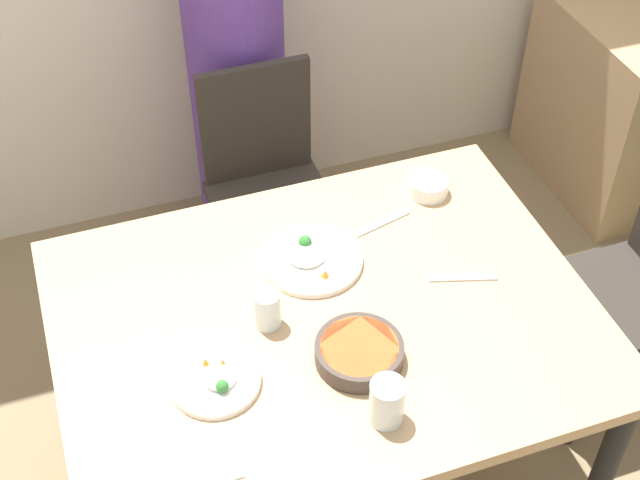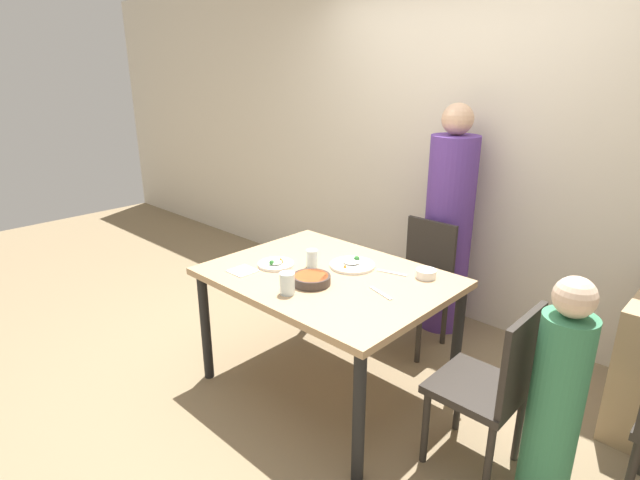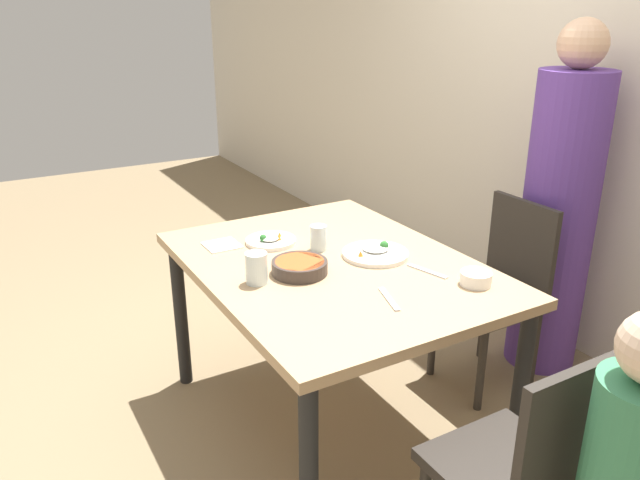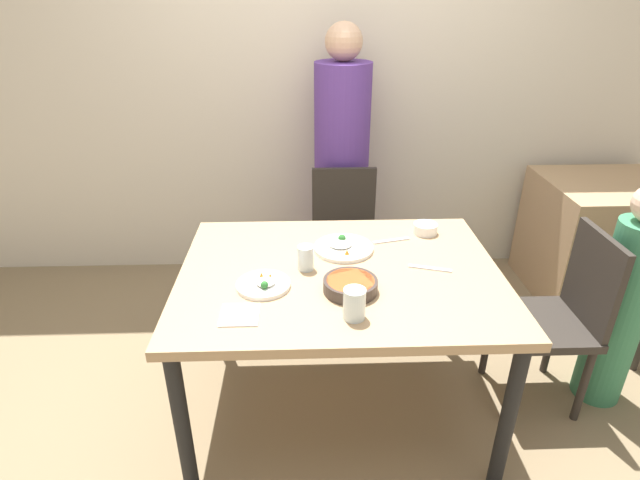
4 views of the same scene
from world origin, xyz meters
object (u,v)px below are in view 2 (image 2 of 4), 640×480
at_px(bowl_curry, 311,279).
at_px(plate_rice_adult, 276,264).
at_px(person_adult, 448,229).
at_px(chair_child_spot, 492,384).
at_px(person_child, 555,403).
at_px(chair_adult_spot, 419,279).
at_px(glass_water_tall, 312,258).

height_order(bowl_curry, plate_rice_adult, bowl_curry).
bearing_deg(person_adult, plate_rice_adult, -107.20).
xyz_separation_m(chair_child_spot, person_child, (0.28, -0.00, 0.04)).
relative_size(chair_adult_spot, person_child, 0.80).
xyz_separation_m(person_adult, bowl_curry, (-0.07, -1.35, 0.01)).
distance_m(chair_adult_spot, glass_water_tall, 0.92).
bearing_deg(person_child, bowl_curry, -171.14).
relative_size(chair_adult_spot, person_adult, 0.53).
distance_m(bowl_curry, glass_water_tall, 0.25).
bearing_deg(chair_adult_spot, bowl_curry, -93.68).
xyz_separation_m(chair_child_spot, glass_water_tall, (-1.16, -0.02, 0.33)).
distance_m(chair_child_spot, bowl_curry, 1.05).
bearing_deg(bowl_curry, glass_water_tall, 133.61).
xyz_separation_m(chair_child_spot, person_adult, (-0.92, 1.15, 0.29)).
xyz_separation_m(person_child, glass_water_tall, (-1.44, -0.02, 0.28)).
bearing_deg(plate_rice_adult, chair_adult_spot, 67.27).
relative_size(chair_child_spot, person_child, 0.80).
bearing_deg(chair_child_spot, chair_adult_spot, -131.47).
bearing_deg(glass_water_tall, person_child, 0.66).
relative_size(plate_rice_adult, glass_water_tall, 2.03).
bearing_deg(chair_adult_spot, chair_child_spot, -41.47).
bearing_deg(person_child, chair_adult_spot, 145.94).
xyz_separation_m(chair_child_spot, plate_rice_adult, (-1.33, -0.16, 0.29)).
bearing_deg(chair_child_spot, person_child, 90.00).
height_order(person_child, glass_water_tall, person_child).
bearing_deg(bowl_curry, plate_rice_adult, 172.95).
height_order(person_child, plate_rice_adult, person_child).
height_order(chair_child_spot, person_child, person_child).
bearing_deg(chair_child_spot, bowl_curry, -78.66).
bearing_deg(glass_water_tall, chair_child_spot, 0.83).
xyz_separation_m(chair_adult_spot, chair_child_spot, (0.92, -0.81, 0.00)).
relative_size(chair_adult_spot, glass_water_tall, 8.30).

